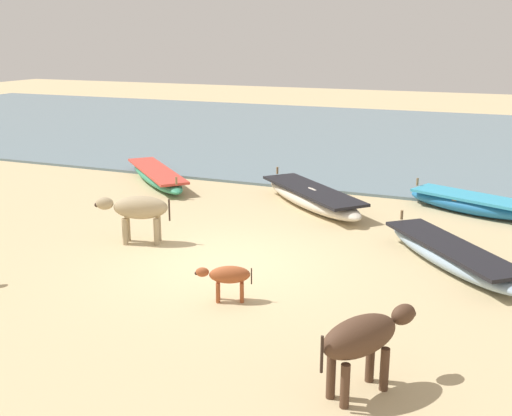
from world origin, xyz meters
TOP-DOWN VIEW (x-y plane):
  - ground at (0.00, 0.00)m, footprint 80.00×80.00m
  - sea_water at (0.00, 16.16)m, footprint 60.00×20.00m
  - fishing_boat_0 at (0.29, 4.51)m, footprint 3.79×3.58m
  - fishing_boat_2 at (-4.80, 5.33)m, footprint 3.82×3.71m
  - fishing_boat_3 at (4.00, 1.49)m, footprint 3.20×3.53m
  - fishing_boat_4 at (4.07, 5.51)m, footprint 3.36×2.06m
  - cow_adult_dun at (-2.23, 0.41)m, footprint 1.54×0.86m
  - calf_near_rust at (0.77, -1.59)m, footprint 0.90×0.55m
  - cow_second_adult_dark at (3.44, -3.44)m, footprint 1.09×1.45m

SIDE VIEW (x-z plane):
  - ground at x=0.00m, z-range 0.00..0.00m
  - sea_water at x=0.00m, z-range 0.00..0.08m
  - fishing_boat_2 at x=-4.80m, z-range -0.08..0.53m
  - fishing_boat_3 at x=4.00m, z-range -0.08..0.55m
  - fishing_boat_4 at x=4.07m, z-range -0.08..0.57m
  - fishing_boat_0 at x=0.29m, z-range -0.08..0.61m
  - calf_near_rust at x=0.77m, z-range 0.13..0.75m
  - cow_second_adult_dark at x=3.44m, z-range 0.22..1.25m
  - cow_adult_dun at x=-2.23m, z-range 0.22..1.25m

